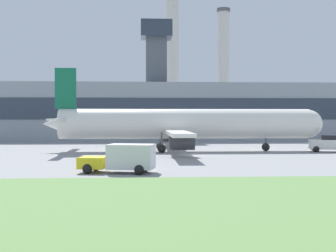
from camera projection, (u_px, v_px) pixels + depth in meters
The scene contains 7 objects.
ground_plane at pixel (190, 155), 48.13m from camera, with size 400.00×400.00×0.00m, color gray.
terminal_building at pixel (169, 111), 83.29m from camera, with size 65.76×15.19×20.89m.
smokestack_left at pixel (172, 47), 120.36m from camera, with size 3.72×3.72×43.96m.
smokestack_right at pixel (223, 70), 118.69m from camera, with size 3.35×3.35×31.57m.
airplane at pixel (182, 124), 53.63m from camera, with size 32.20×27.94×9.49m.
pushback_tug at pixel (329, 144), 52.93m from camera, with size 4.52×3.13×1.88m.
baggage_truck at pixel (122, 159), 32.76m from camera, with size 5.52×3.33×2.03m.
Camera 1 is at (-5.09, -47.85, 3.90)m, focal length 50.00 mm.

